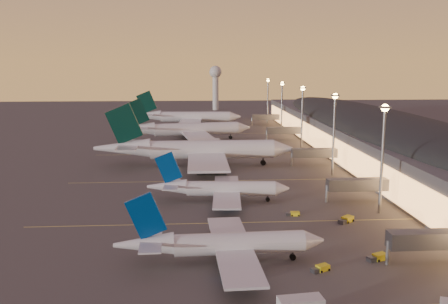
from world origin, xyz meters
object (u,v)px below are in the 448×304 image
Objects in this scene: airliner_narrow_south at (221,244)px; baggage_tug_c at (293,214)px; airliner_narrow_north at (219,189)px; airliner_wide_near at (195,150)px; radar_tower at (216,80)px; baggage_tug_b at (321,268)px; baggage_tug_a at (378,257)px; baggage_tug_d at (346,220)px; airliner_wide_mid at (185,130)px; airliner_wide_far at (186,117)px.

baggage_tug_c is (18.51, 26.64, -3.05)m from airliner_narrow_south.
airliner_wide_near reaches higher than airliner_narrow_north.
baggage_tug_b is at bearing -89.31° from radar_tower.
baggage_tug_d is at bearing 66.54° from baggage_tug_a.
airliner_wide_mid reaches higher than baggage_tug_d.
radar_tower is 289.11m from baggage_tug_a.
radar_tower is at bearing 95.33° from baggage_tug_c.
airliner_narrow_north is 21.49m from baggage_tug_c.
airliner_wide_mid is (-4.08, 56.50, -0.55)m from airliner_wide_near.
airliner_wide_near is at bearing -94.84° from radar_tower.
airliner_narrow_south reaches higher than baggage_tug_b.
airliner_narrow_south is 9.07× the size of baggage_tug_a.
airliner_narrow_north is at bearing -92.68° from radar_tower.
airliner_wide_far is at bearing 79.67° from baggage_tug_a.
baggage_tug_a is at bearing -132.78° from baggage_tug_d.
radar_tower is at bearing 80.56° from airliner_wide_far.
airliner_narrow_north is 46.98m from baggage_tug_b.
baggage_tug_b is (-11.57, -4.04, -0.06)m from baggage_tug_a.
baggage_tug_d is at bearing -81.50° from airliner_wide_mid.
airliner_wide_far reaches higher than airliner_wide_mid.
airliner_wide_mid is 125.71m from baggage_tug_d.
radar_tower is 7.83× the size of baggage_tug_a.
baggage_tug_c is (22.39, -57.88, -5.19)m from airliner_wide_near.
baggage_tug_c is at bearing 88.95° from baggage_tug_a.
baggage_tug_d is at bearing -86.55° from radar_tower.
baggage_tug_b is 1.13× the size of baggage_tug_c.
baggage_tug_b is (3.54, -291.97, -21.41)m from radar_tower.
baggage_tug_c is at bearing -77.59° from airliner_wide_far.
airliner_wide_near is 204.17m from radar_tower.
airliner_narrow_north is at bearing -82.59° from airliner_wide_near.
baggage_tug_d is (27.60, -18.69, -2.81)m from airliner_narrow_north.
airliner_narrow_north reaches higher than baggage_tug_d.
airliner_narrow_south is 193.37m from airliner_wide_far.
airliner_wide_near is at bearing -84.45° from airliner_wide_far.
radar_tower reaches higher than baggage_tug_d.
airliner_wide_mid reaches higher than baggage_tug_b.
airliner_wide_mid is 117.50m from baggage_tug_c.
airliner_narrow_north is 48.45m from baggage_tug_a.
airliner_wide_near reaches higher than airliner_wide_far.
baggage_tug_b is (24.79, -145.67, -4.61)m from airliner_wide_mid.
radar_tower is at bearing 64.22° from baggage_tug_b.
radar_tower is at bearing 53.13° from baggage_tug_d.
radar_tower is at bearing 72.96° from airliner_wide_mid.
airliner_wide_far reaches higher than baggage_tug_a.
airliner_wide_far is at bearing 97.57° from airliner_narrow_north.
airliner_narrow_north is at bearing 82.32° from baggage_tug_b.
airliner_wide_near reaches higher than baggage_tug_a.
baggage_tug_b reaches higher than baggage_tug_c.
airliner_narrow_south is 17.72m from baggage_tug_b.
baggage_tug_b is at bearing -17.62° from airliner_narrow_south.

